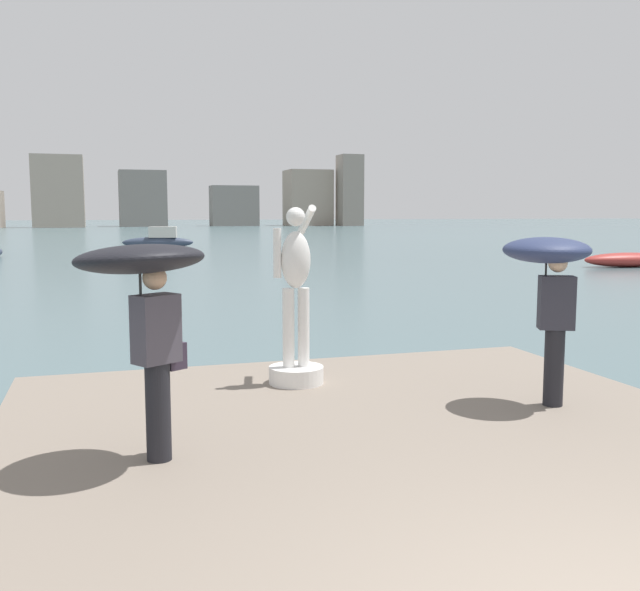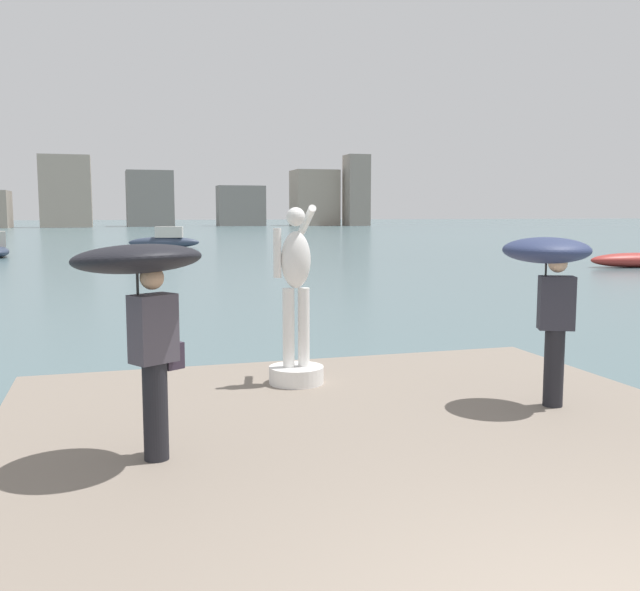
{
  "view_description": "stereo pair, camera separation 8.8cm",
  "coord_description": "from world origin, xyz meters",
  "px_view_note": "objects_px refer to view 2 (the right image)",
  "views": [
    {
      "loc": [
        -2.59,
        -2.49,
        2.59
      ],
      "look_at": [
        0.0,
        5.95,
        1.55
      ],
      "focal_mm": 39.88,
      "sensor_mm": 36.0,
      "label": 1
    },
    {
      "loc": [
        -2.5,
        -2.52,
        2.59
      ],
      "look_at": [
        0.0,
        5.95,
        1.55
      ],
      "focal_mm": 39.88,
      "sensor_mm": 36.0,
      "label": 2
    }
  ],
  "objects_px": {
    "onlooker_left": "(142,286)",
    "boat_near": "(165,240)",
    "onlooker_right": "(549,272)",
    "boat_mid": "(635,260)",
    "statue_white_figure": "(296,318)"
  },
  "relations": [
    {
      "from": "onlooker_left",
      "to": "boat_near",
      "type": "relative_size",
      "value": 0.38
    },
    {
      "from": "boat_near",
      "to": "onlooker_right",
      "type": "bearing_deg",
      "value": -88.89
    },
    {
      "from": "onlooker_right",
      "to": "boat_mid",
      "type": "height_order",
      "value": "onlooker_right"
    },
    {
      "from": "statue_white_figure",
      "to": "boat_mid",
      "type": "relative_size",
      "value": 0.5
    },
    {
      "from": "statue_white_figure",
      "to": "boat_mid",
      "type": "xyz_separation_m",
      "value": [
        21.49,
        19.16,
        -0.9
      ]
    },
    {
      "from": "onlooker_left",
      "to": "onlooker_right",
      "type": "bearing_deg",
      "value": 7.67
    },
    {
      "from": "statue_white_figure",
      "to": "boat_mid",
      "type": "distance_m",
      "value": 28.8
    },
    {
      "from": "onlooker_left",
      "to": "boat_mid",
      "type": "xyz_separation_m",
      "value": [
        23.48,
        21.58,
        -1.62
      ]
    },
    {
      "from": "onlooker_left",
      "to": "boat_near",
      "type": "height_order",
      "value": "onlooker_left"
    },
    {
      "from": "onlooker_left",
      "to": "statue_white_figure",
      "type": "bearing_deg",
      "value": 50.47
    },
    {
      "from": "onlooker_left",
      "to": "boat_near",
      "type": "distance_m",
      "value": 46.29
    },
    {
      "from": "boat_near",
      "to": "boat_mid",
      "type": "height_order",
      "value": "boat_near"
    },
    {
      "from": "onlooker_left",
      "to": "boat_mid",
      "type": "distance_m",
      "value": 31.93
    },
    {
      "from": "onlooker_right",
      "to": "boat_near",
      "type": "height_order",
      "value": "onlooker_right"
    },
    {
      "from": "boat_mid",
      "to": "boat_near",
      "type": "bearing_deg",
      "value": 129.04
    }
  ]
}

